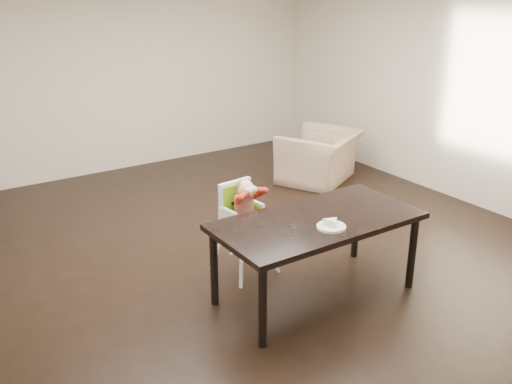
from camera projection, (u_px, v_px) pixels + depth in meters
ground at (262, 255)px, 5.87m from camera, size 7.00×7.00×0.00m
room_walls at (262, 74)px, 5.21m from camera, size 6.02×7.02×2.71m
dining_table at (317, 227)px, 4.91m from camera, size 1.80×0.90×0.75m
high_chair at (243, 207)px, 5.34m from camera, size 0.44×0.44×0.94m
plate at (331, 225)px, 4.69m from camera, size 0.31×0.31×0.07m
armchair at (320, 148)px, 7.86m from camera, size 1.26×1.10×0.93m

